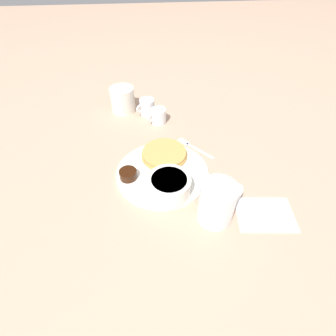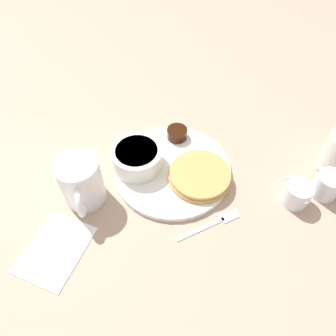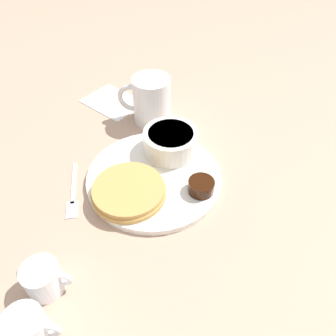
{
  "view_description": "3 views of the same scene",
  "coord_description": "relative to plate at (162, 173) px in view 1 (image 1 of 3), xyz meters",
  "views": [
    {
      "loc": [
        0.03,
        0.51,
        0.52
      ],
      "look_at": [
        -0.01,
        0.02,
        0.04
      ],
      "focal_mm": 28.0,
      "sensor_mm": 36.0,
      "label": 1
    },
    {
      "loc": [
        -0.43,
        -0.11,
        0.56
      ],
      "look_at": [
        -0.02,
        0.0,
        0.03
      ],
      "focal_mm": 35.0,
      "sensor_mm": 36.0,
      "label": 2
    },
    {
      "loc": [
        0.25,
        -0.34,
        0.45
      ],
      "look_at": [
        0.02,
        0.02,
        0.02
      ],
      "focal_mm": 35.0,
      "sensor_mm": 36.0,
      "label": 3
    }
  ],
  "objects": [
    {
      "name": "ground_plane",
      "position": [
        0.0,
        0.0,
        -0.01
      ],
      "size": [
        4.0,
        4.0,
        0.0
      ],
      "primitive_type": "plane",
      "color": "tan"
    },
    {
      "name": "plate",
      "position": [
        0.0,
        0.0,
        0.0
      ],
      "size": [
        0.25,
        0.25,
        0.01
      ],
      "color": "white",
      "rests_on": "ground_plane"
    },
    {
      "name": "pancake_stack",
      "position": [
        -0.01,
        -0.06,
        0.01
      ],
      "size": [
        0.13,
        0.13,
        0.02
      ],
      "color": "tan",
      "rests_on": "plate"
    },
    {
      "name": "bowl",
      "position": [
        -0.01,
        0.07,
        0.03
      ],
      "size": [
        0.11,
        0.11,
        0.05
      ],
      "color": "white",
      "rests_on": "plate"
    },
    {
      "name": "syrup_cup",
      "position": [
        0.09,
        0.01,
        0.02
      ],
      "size": [
        0.05,
        0.05,
        0.02
      ],
      "color": "black",
      "rests_on": "plate"
    },
    {
      "name": "butter_ramekin",
      "position": [
        0.0,
        0.1,
        0.02
      ],
      "size": [
        0.04,
        0.04,
        0.04
      ],
      "color": "white",
      "rests_on": "plate"
    },
    {
      "name": "coffee_mug",
      "position": [
        -0.11,
        0.15,
        0.05
      ],
      "size": [
        0.11,
        0.08,
        0.1
      ],
      "color": "white",
      "rests_on": "ground_plane"
    },
    {
      "name": "creamer_pitcher_near",
      "position": [
        -0.01,
        -0.26,
        0.02
      ],
      "size": [
        0.07,
        0.05,
        0.05
      ],
      "color": "white",
      "rests_on": "ground_plane"
    },
    {
      "name": "creamer_pitcher_far",
      "position": [
        0.03,
        -0.31,
        0.02
      ],
      "size": [
        0.07,
        0.05,
        0.06
      ],
      "color": "white",
      "rests_on": "ground_plane"
    },
    {
      "name": "fork",
      "position": [
        -0.1,
        -0.11,
        -0.0
      ],
      "size": [
        0.1,
        0.11,
        0.0
      ],
      "color": "silver",
      "rests_on": "ground_plane"
    },
    {
      "name": "napkin",
      "position": [
        -0.24,
        0.16,
        -0.0
      ],
      "size": [
        0.14,
        0.11,
        0.0
      ],
      "color": "white",
      "rests_on": "ground_plane"
    },
    {
      "name": "second_mug",
      "position": [
        0.12,
        -0.35,
        0.04
      ],
      "size": [
        0.09,
        0.12,
        0.09
      ],
      "color": "silver",
      "rests_on": "ground_plane"
    }
  ]
}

